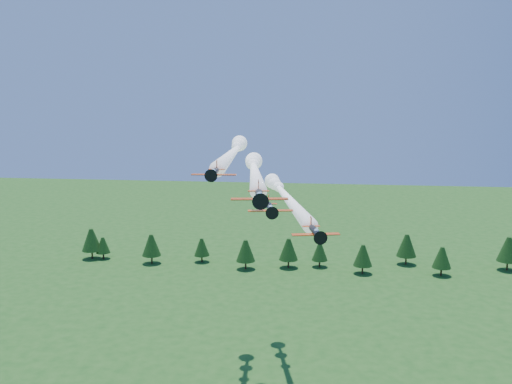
# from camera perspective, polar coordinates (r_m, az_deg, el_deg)

# --- Properties ---
(plane_lead) EXTENTS (12.53, 49.96, 3.70)m
(plane_lead) POSITION_cam_1_polar(r_m,az_deg,el_deg) (106.43, -0.17, 2.24)
(plane_lead) COLOR black
(plane_lead) RESTS_ON ground
(plane_left) EXTENTS (8.52, 55.49, 3.70)m
(plane_left) POSITION_cam_1_polar(r_m,az_deg,el_deg) (117.93, -2.27, 4.01)
(plane_left) COLOR black
(plane_left) RESTS_ON ground
(plane_right) EXTENTS (17.37, 58.75, 3.70)m
(plane_right) POSITION_cam_1_polar(r_m,az_deg,el_deg) (121.58, 2.91, -0.32)
(plane_right) COLOR black
(plane_right) RESTS_ON ground
(plane_slot) EXTENTS (7.60, 8.32, 2.65)m
(plane_slot) POSITION_cam_1_polar(r_m,az_deg,el_deg) (94.62, 1.44, -1.64)
(plane_slot) COLOR black
(plane_slot) RESTS_ON ground
(treeline) EXTENTS (170.26, 19.40, 11.75)m
(treeline) POSITION_cam_1_polar(r_m,az_deg,el_deg) (202.80, 5.15, -5.65)
(treeline) COLOR #382314
(treeline) RESTS_ON ground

